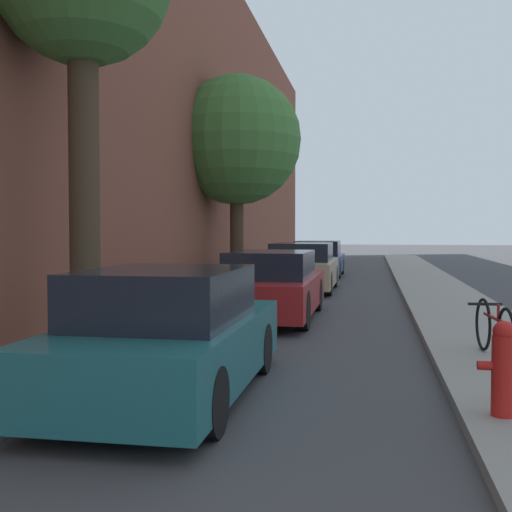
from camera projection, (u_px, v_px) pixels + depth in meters
The scene contains 11 objects.
ground_plane at pixel (326, 300), 15.92m from camera, with size 120.00×120.00×0.00m, color #3D3D3F.
sidewalk_left at pixel (214, 295), 16.44m from camera, with size 2.00×52.00×0.12m.
sidewalk_right at pixel (446, 300), 15.40m from camera, with size 2.00×52.00×0.12m.
building_facade_left at pixel (163, 88), 16.46m from camera, with size 0.70×52.00×10.82m.
parked_car_teal at pixel (169, 337), 6.64m from camera, with size 1.70×3.96×1.35m.
parked_car_red at pixel (272, 286), 12.48m from camera, with size 1.71×4.44×1.34m.
parked_car_champagne at pixel (302, 268), 18.21m from camera, with size 1.83×4.27×1.38m.
parked_car_navy at pixel (318, 259), 23.92m from camera, with size 1.79×4.18×1.34m.
street_tree_far at pixel (237, 141), 19.47m from camera, with size 3.96×3.96×6.36m.
fire_hydrant at pixel (503, 367), 5.56m from camera, with size 0.44×0.20×0.84m.
bicycle at pixel (494, 330), 8.08m from camera, with size 0.44×1.74×0.71m.
Camera 1 is at (1.11, 0.08, 1.75)m, focal length 44.66 mm.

